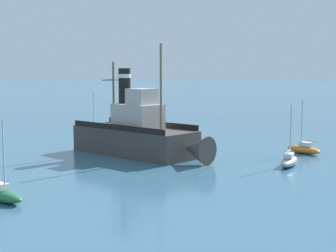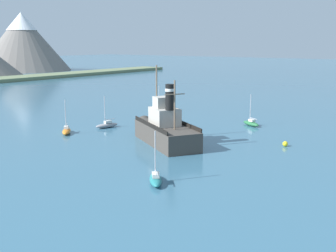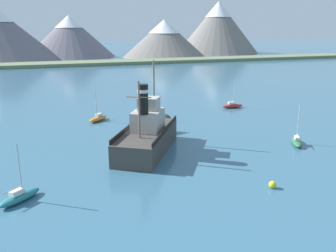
# 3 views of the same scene
# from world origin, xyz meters

# --- Properties ---
(ground_plane) EXTENTS (600.00, 600.00, 0.00)m
(ground_plane) POSITION_xyz_m (0.00, 0.00, 0.00)
(ground_plane) COLOR #38667F
(old_tugboat) EXTENTS (10.32, 14.08, 9.90)m
(old_tugboat) POSITION_xyz_m (0.27, -0.41, 1.83)
(old_tugboat) COLOR #423D38
(old_tugboat) RESTS_ON ground
(sailboat_grey) EXTENTS (3.95, 1.97, 4.90)m
(sailboat_grey) POSITION_xyz_m (3.08, 12.67, 0.43)
(sailboat_grey) COLOR gray
(sailboat_grey) RESTS_ON ground
(sailboat_orange) EXTENTS (3.50, 3.43, 4.90)m
(sailboat_orange) POSITION_xyz_m (-3.44, 14.27, 0.43)
(sailboat_orange) COLOR orange
(sailboat_orange) RESTS_ON ground
(sailboat_green) EXTENTS (2.85, 3.84, 4.90)m
(sailboat_green) POSITION_xyz_m (17.52, -4.46, 0.43)
(sailboat_green) COLOR #286B3D
(sailboat_green) RESTS_ON ground
(sailboat_teal) EXTENTS (3.58, 3.34, 4.90)m
(sailboat_teal) POSITION_xyz_m (-12.99, -9.31, 0.43)
(sailboat_teal) COLOR #23757A
(sailboat_teal) RESTS_ON ground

